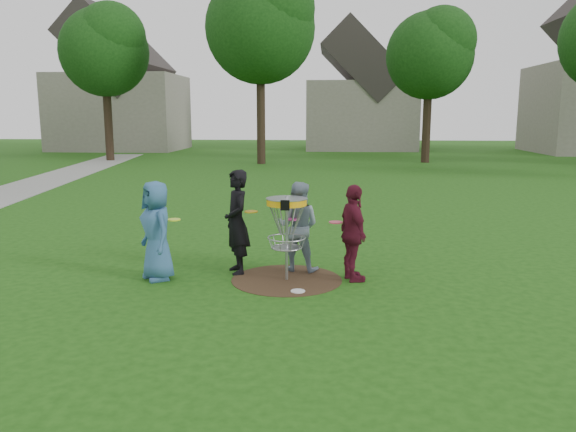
# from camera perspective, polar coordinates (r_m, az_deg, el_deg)

# --- Properties ---
(ground) EXTENTS (100.00, 100.00, 0.00)m
(ground) POSITION_cam_1_polar(r_m,az_deg,el_deg) (9.17, -0.14, -6.49)
(ground) COLOR #19470F
(ground) RESTS_ON ground
(dirt_patch) EXTENTS (1.80, 1.80, 0.01)m
(dirt_patch) POSITION_cam_1_polar(r_m,az_deg,el_deg) (9.17, -0.14, -6.47)
(dirt_patch) COLOR #47331E
(dirt_patch) RESTS_ON ground
(player_blue) EXTENTS (0.89, 0.93, 1.61)m
(player_blue) POSITION_cam_1_polar(r_m,az_deg,el_deg) (9.27, -13.19, -1.46)
(player_blue) COLOR #34618F
(player_blue) RESTS_ON ground
(player_black) EXTENTS (0.64, 0.75, 1.75)m
(player_black) POSITION_cam_1_polar(r_m,az_deg,el_deg) (9.41, -5.22, -0.61)
(player_black) COLOR black
(player_black) RESTS_ON ground
(player_grey) EXTENTS (0.85, 0.73, 1.53)m
(player_grey) POSITION_cam_1_polar(r_m,az_deg,el_deg) (9.56, 1.02, -1.06)
(player_grey) COLOR #7F92A4
(player_grey) RESTS_ON ground
(player_maroon) EXTENTS (0.65, 0.99, 1.56)m
(player_maroon) POSITION_cam_1_polar(r_m,az_deg,el_deg) (9.01, 6.65, -1.75)
(player_maroon) COLOR maroon
(player_maroon) RESTS_ON ground
(disc_on_grass) EXTENTS (0.22, 0.22, 0.02)m
(disc_on_grass) POSITION_cam_1_polar(r_m,az_deg,el_deg) (8.57, 1.01, -7.66)
(disc_on_grass) COLOR white
(disc_on_grass) RESTS_ON ground
(disc_golf_basket) EXTENTS (0.66, 0.67, 1.38)m
(disc_golf_basket) POSITION_cam_1_polar(r_m,az_deg,el_deg) (8.93, -0.14, -0.22)
(disc_golf_basket) COLOR #9EA0A5
(disc_golf_basket) RESTS_ON ground
(held_discs) EXTENTS (2.82, 0.64, 0.15)m
(held_discs) POSITION_cam_1_polar(r_m,az_deg,el_deg) (9.11, -2.51, -0.22)
(held_discs) COLOR #DDF51B
(held_discs) RESTS_ON ground
(tree_row) EXTENTS (51.20, 17.42, 9.90)m
(tree_row) POSITION_cam_1_polar(r_m,az_deg,el_deg) (29.64, 3.90, 17.18)
(tree_row) COLOR #38281C
(tree_row) RESTS_ON ground
(house_row) EXTENTS (44.50, 10.65, 11.62)m
(house_row) POSITION_cam_1_polar(r_m,az_deg,el_deg) (42.05, 10.02, 12.20)
(house_row) COLOR gray
(house_row) RESTS_ON ground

